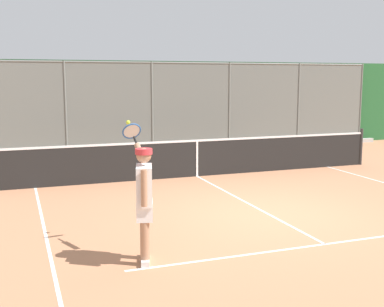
{
  "coord_description": "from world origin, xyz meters",
  "views": [
    {
      "loc": [
        4.41,
        7.96,
        2.54
      ],
      "look_at": [
        1.11,
        -1.12,
        1.05
      ],
      "focal_mm": 46.09,
      "sensor_mm": 36.0,
      "label": 1
    }
  ],
  "objects": [
    {
      "name": "tennis_net",
      "position": [
        0.0,
        -3.81,
        0.49
      ],
      "size": [
        10.4,
        0.09,
        1.07
      ],
      "color": "#2D2D2D",
      "rests_on": "ground"
    },
    {
      "name": "tennis_player",
      "position": [
        2.79,
        1.55,
        0.93
      ],
      "size": [
        0.35,
        1.38,
        1.89
      ],
      "rotation": [
        0.0,
        0.0,
        -1.83
      ],
      "color": "silver",
      "rests_on": "ground"
    },
    {
      "name": "fence_backdrop",
      "position": [
        0.0,
        -8.75,
        1.54
      ],
      "size": [
        20.06,
        1.37,
        3.1
      ],
      "color": "slate",
      "rests_on": "ground"
    },
    {
      "name": "ground_plane",
      "position": [
        0.0,
        0.0,
        0.0
      ],
      "size": [
        60.0,
        60.0,
        0.0
      ],
      "primitive_type": "plane",
      "color": "#B27551"
    },
    {
      "name": "court_line_markings",
      "position": [
        0.0,
        2.08,
        0.0
      ],
      "size": [
        8.09,
        10.26,
        0.01
      ],
      "color": "white",
      "rests_on": "ground"
    }
  ]
}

